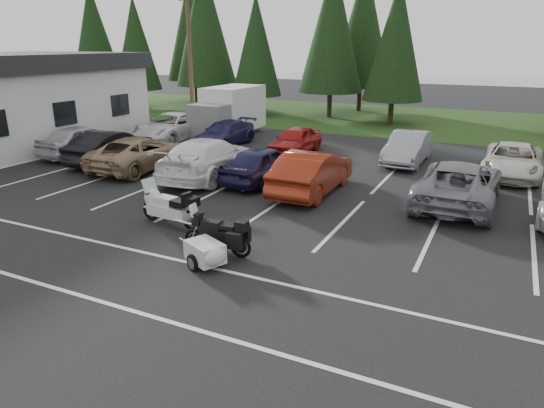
{
  "coord_description": "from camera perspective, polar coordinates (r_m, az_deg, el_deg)",
  "views": [
    {
      "loc": [
        7.47,
        -12.84,
        5.4
      ],
      "look_at": [
        1.47,
        -0.5,
        0.85
      ],
      "focal_mm": 32.0,
      "sensor_mm": 36.0,
      "label": 1
    }
  ],
  "objects": [
    {
      "name": "conifer_3",
      "position": [
        38.67,
        -1.87,
        18.16
      ],
      "size": [
        3.87,
        3.87,
        9.02
      ],
      "color": "#332316",
      "rests_on": "ground"
    },
    {
      "name": "car_near_1",
      "position": [
        24.18,
        -18.46,
        6.39
      ],
      "size": [
        1.98,
        4.83,
        1.56
      ],
      "primitive_type": "imported",
      "rotation": [
        0.0,
        0.0,
        3.21
      ],
      "color": "black",
      "rests_on": "ground"
    },
    {
      "name": "car_near_4",
      "position": [
        19.77,
        -1.1,
        4.74
      ],
      "size": [
        2.13,
        4.53,
        1.5
      ],
      "primitive_type": "imported",
      "rotation": [
        0.0,
        0.0,
        3.06
      ],
      "color": "#19183D",
      "rests_on": "ground"
    },
    {
      "name": "car_near_6",
      "position": [
        18.09,
        21.1,
        2.3
      ],
      "size": [
        2.65,
        5.63,
        1.55
      ],
      "primitive_type": "imported",
      "rotation": [
        0.0,
        0.0,
        3.13
      ],
      "color": "slate",
      "rests_on": "ground"
    },
    {
      "name": "conifer_back_b",
      "position": [
        41.96,
        10.68,
        19.94
      ],
      "size": [
        4.97,
        4.97,
        11.58
      ],
      "color": "#332316",
      "rests_on": "ground"
    },
    {
      "name": "car_near_5",
      "position": [
        18.35,
        4.74,
        3.8
      ],
      "size": [
        1.75,
        4.93,
        1.62
      ],
      "primitive_type": "imported",
      "rotation": [
        0.0,
        0.0,
        3.15
      ],
      "color": "maroon",
      "rests_on": "ground"
    },
    {
      "name": "stall_markings",
      "position": [
        17.47,
        -0.77,
        0.36
      ],
      "size": [
        32.0,
        16.0,
        0.01
      ],
      "primitive_type": "cube",
      "color": "silver",
      "rests_on": "ground"
    },
    {
      "name": "car_near_2",
      "position": [
        22.66,
        -15.27,
        5.83
      ],
      "size": [
        2.65,
        5.39,
        1.47
      ],
      "primitive_type": "imported",
      "rotation": [
        0.0,
        0.0,
        3.18
      ],
      "color": "#947956",
      "rests_on": "ground"
    },
    {
      "name": "adventure_motorcycle",
      "position": [
        13.01,
        -6.52,
        -3.1
      ],
      "size": [
        2.25,
        0.91,
        1.34
      ],
      "primitive_type": null,
      "rotation": [
        0.0,
        0.0,
        0.07
      ],
      "color": "black",
      "rests_on": "ground"
    },
    {
      "name": "car_far_4",
      "position": [
        23.05,
        26.45,
        4.61
      ],
      "size": [
        2.38,
        4.96,
        1.36
      ],
      "primitive_type": "imported",
      "rotation": [
        0.0,
        0.0,
        -0.02
      ],
      "color": "beige",
      "rests_on": "ground"
    },
    {
      "name": "ground",
      "position": [
        15.8,
        -4.02,
        -1.67
      ],
      "size": [
        120.0,
        120.0,
        0.0
      ],
      "primitive_type": "plane",
      "color": "black",
      "rests_on": "ground"
    },
    {
      "name": "conifer_2",
      "position": [
        42.7,
        -7.94,
        20.28
      ],
      "size": [
        5.1,
        5.1,
        11.89
      ],
      "color": "#332316",
      "rests_on": "ground"
    },
    {
      "name": "touring_motorcycle",
      "position": [
        15.27,
        -12.0,
        0.05
      ],
      "size": [
        2.64,
        1.07,
        1.42
      ],
      "primitive_type": null,
      "rotation": [
        0.0,
        0.0,
        -0.11
      ],
      "color": "silver",
      "rests_on": "ground"
    },
    {
      "name": "lake_water",
      "position": [
        68.14,
        23.48,
        12.35
      ],
      "size": [
        70.0,
        50.0,
        0.02
      ],
      "primitive_type": "cube",
      "color": "gray",
      "rests_on": "ground"
    },
    {
      "name": "conifer_4",
      "position": [
        37.87,
        7.1,
        19.94
      ],
      "size": [
        4.8,
        4.8,
        11.17
      ],
      "color": "#332316",
      "rests_on": "ground"
    },
    {
      "name": "car_far_0",
      "position": [
        29.09,
        -11.68,
        8.86
      ],
      "size": [
        2.74,
        5.73,
        1.58
      ],
      "primitive_type": "imported",
      "rotation": [
        0.0,
        0.0,
        -0.02
      ],
      "color": "white",
      "rests_on": "ground"
    },
    {
      "name": "car_near_0",
      "position": [
        26.33,
        -21.36,
        7.04
      ],
      "size": [
        1.98,
        4.72,
        1.59
      ],
      "primitive_type": "imported",
      "rotation": [
        0.0,
        0.0,
        3.12
      ],
      "color": "silver",
      "rests_on": "ground"
    },
    {
      "name": "conifer_back_a",
      "position": [
        48.42,
        -9.25,
        20.26
      ],
      "size": [
        5.28,
        5.28,
        12.3
      ],
      "color": "#332316",
      "rests_on": "ground"
    },
    {
      "name": "conifer_0",
      "position": [
        50.07,
        -20.25,
        18.25
      ],
      "size": [
        4.58,
        4.58,
        10.66
      ],
      "color": "#332316",
      "rests_on": "ground"
    },
    {
      "name": "cargo_trailer",
      "position": [
        12.44,
        -7.88,
        -5.87
      ],
      "size": [
        1.65,
        1.34,
        0.67
      ],
      "primitive_type": null,
      "rotation": [
        0.0,
        0.0,
        -0.43
      ],
      "color": "silver",
      "rests_on": "ground"
    },
    {
      "name": "conifer_1",
      "position": [
        45.02,
        -15.74,
        17.7
      ],
      "size": [
        3.96,
        3.96,
        9.22
      ],
      "color": "#332316",
      "rests_on": "ground"
    },
    {
      "name": "car_far_3",
      "position": [
        23.82,
        15.7,
        6.38
      ],
      "size": [
        1.63,
        4.49,
        1.47
      ],
      "primitive_type": "imported",
      "rotation": [
        0.0,
        0.0,
        -0.02
      ],
      "color": "gray",
      "rests_on": "ground"
    },
    {
      "name": "car_near_3",
      "position": [
        20.59,
        -7.46,
        5.39
      ],
      "size": [
        2.79,
        5.92,
        1.67
      ],
      "primitive_type": "imported",
      "rotation": [
        0.0,
        0.0,
        3.22
      ],
      "color": "white",
      "rests_on": "ground"
    },
    {
      "name": "box_truck",
      "position": [
        29.95,
        -5.54,
        10.69
      ],
      "size": [
        2.4,
        5.6,
        2.9
      ],
      "primitive_type": null,
      "color": "silver",
      "rests_on": "ground"
    },
    {
      "name": "conifer_5",
      "position": [
        35.24,
        14.41,
        18.19
      ],
      "size": [
        4.14,
        4.14,
        9.63
      ],
      "color": "#332316",
      "rests_on": "ground"
    },
    {
      "name": "car_far_2",
      "position": [
        25.02,
        2.74,
        7.48
      ],
      "size": [
        1.76,
        4.09,
        1.38
      ],
      "primitive_type": "imported",
      "rotation": [
        0.0,
        0.0,
        -0.03
      ],
      "color": "#A01514",
      "rests_on": "ground"
    },
    {
      "name": "grass_strip",
      "position": [
        37.97,
        14.51,
        9.62
      ],
      "size": [
        80.0,
        16.0,
        0.01
      ],
      "primitive_type": "cube",
      "color": "#193711",
      "rests_on": "ground"
    },
    {
      "name": "car_far_1",
      "position": [
        27.18,
        -5.61,
        8.25
      ],
      "size": [
        1.95,
        4.64,
        1.34
      ],
      "primitive_type": "imported",
      "rotation": [
        0.0,
        0.0,
        -0.02
      ],
      "color": "#1D1B44",
      "rests_on": "ground"
    },
    {
      "name": "utility_pole",
      "position": [
        30.37,
        -9.62,
        16.79
      ],
      "size": [
        1.6,
        0.26,
        9.0
      ],
      "color": "#473321",
      "rests_on": "ground"
    }
  ]
}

